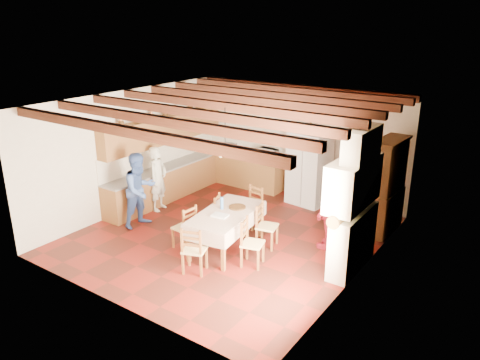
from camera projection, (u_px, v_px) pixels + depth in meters
The scene contains 31 objects.
floor at pixel (229, 236), 10.51m from camera, with size 6.00×6.50×0.02m, color #461912.
ceiling at pixel (228, 102), 9.52m from camera, with size 6.00×6.50×0.02m, color silver.
wall_back at pixel (300, 141), 12.55m from camera, with size 6.00×0.02×3.00m, color beige.
wall_front at pixel (108, 224), 7.49m from camera, with size 6.00×0.02×3.00m, color beige.
wall_left at pixel (131, 150), 11.64m from camera, with size 0.02×6.50×3.00m, color beige.
wall_right at pixel (363, 202), 8.40m from camera, with size 0.02×6.50×3.00m, color beige.
ceiling_beams at pixel (228, 106), 9.55m from camera, with size 6.00×6.30×0.16m, color #3B1910, non-canonical shape.
lower_cabinets_left at pixel (171, 182), 12.64m from camera, with size 0.60×4.30×0.86m, color olive.
lower_cabinets_back at pixel (245, 171), 13.49m from camera, with size 2.30×0.60×0.86m, color olive.
countertop_left at pixel (170, 166), 12.49m from camera, with size 0.62×4.30×0.04m, color slate.
countertop_back at pixel (245, 156), 13.34m from camera, with size 2.34×0.62×0.04m, color slate.
backsplash_left at pixel (162, 153), 12.54m from camera, with size 0.03×4.30×0.60m, color white.
backsplash_back at pixel (251, 143), 13.46m from camera, with size 2.30×0.03×0.60m, color white.
upper_cabinets at pixel (165, 130), 12.24m from camera, with size 0.35×4.20×0.70m, color olive.
fireplace at pixel (352, 200), 8.74m from camera, with size 0.56×1.60×2.80m, color beige, non-canonical shape.
wall_picture at pixel (355, 136), 11.57m from camera, with size 0.34×0.03×0.42m, color black.
refrigerator at pixel (309, 168), 12.06m from camera, with size 0.96×0.79×1.91m, color silver.
hutch at pixel (387, 186), 10.38m from camera, with size 0.50×1.20×2.17m, color #3A200C, non-canonical shape.
dining_table at pixel (226, 216), 9.68m from camera, with size 1.22×2.01×0.83m.
chandelier at pixel (225, 146), 9.19m from camera, with size 0.47×0.47×0.03m, color black.
chair_left_near at pixel (184, 227), 9.81m from camera, with size 0.42×0.40×0.96m, color brown, non-canonical shape.
chair_left_far at pixel (210, 215), 10.41m from camera, with size 0.42×0.40×0.96m, color brown, non-canonical shape.
chair_right_near at pixel (253, 243), 9.11m from camera, with size 0.42×0.40×0.96m, color brown, non-canonical shape.
chair_right_far at pixel (267, 226), 9.86m from camera, with size 0.42×0.40×0.96m, color brown, non-canonical shape.
chair_end_near at pixel (194, 249), 8.87m from camera, with size 0.42×0.40×0.96m, color brown, non-canonical shape.
chair_end_far at pixel (251, 207), 10.81m from camera, with size 0.42×0.40×0.96m, color brown, non-canonical shape.
person_man at pixel (158, 179), 11.67m from camera, with size 0.60×0.39×1.64m, color beige.
person_woman_blue at pixel (140, 190), 10.75m from camera, with size 0.86×0.67×1.76m, color #3D5BA2.
person_woman_red at pixel (331, 210), 9.69m from camera, with size 1.01×0.42×1.72m, color #B61D2E.
microwave at pixel (267, 154), 12.90m from camera, with size 0.55×0.38×0.31m, color silver.
fridge_vase at pixel (311, 127), 11.71m from camera, with size 0.26×0.26×0.27m, color #3A200C.
Camera 1 is at (5.63, -7.67, 4.64)m, focal length 35.00 mm.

